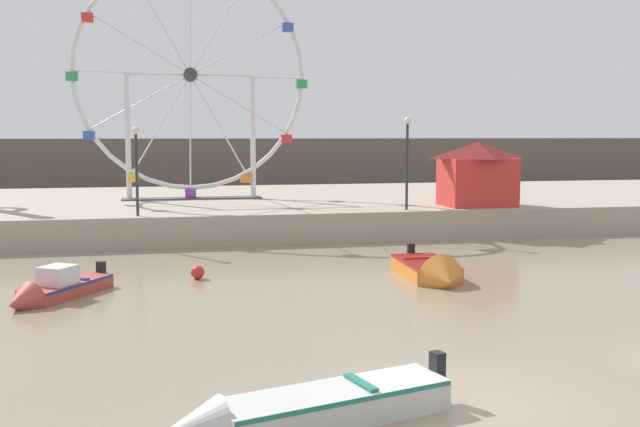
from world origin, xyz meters
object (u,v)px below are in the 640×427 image
object	(u,v)px
motorboat_pale_grey	(295,411)
carnival_booth_red_striped	(477,173)
motorboat_orange_hull	(432,272)
promenade_lamp_far	(136,157)
motorboat_faded_red	(53,290)
ferris_wheel_white_frame	(190,79)
promenade_lamp_near	(407,150)
mooring_buoy_orange	(198,272)

from	to	relation	value
motorboat_pale_grey	carnival_booth_red_striped	world-z (taller)	carnival_booth_red_striped
motorboat_orange_hull	promenade_lamp_far	xyz separation A→B (m)	(-9.46, 9.24, 3.46)
motorboat_faded_red	carnival_booth_red_striped	distance (m)	20.81
motorboat_pale_grey	motorboat_orange_hull	size ratio (longest dim) A/B	1.23
motorboat_orange_hull	ferris_wheel_white_frame	bearing A→B (deg)	-155.36
motorboat_orange_hull	promenade_lamp_far	distance (m)	13.67
promenade_lamp_near	motorboat_pale_grey	bearing A→B (deg)	-113.43
promenade_lamp_far	promenade_lamp_near	bearing A→B (deg)	0.46
motorboat_pale_grey	motorboat_faded_red	bearing A→B (deg)	-79.29
motorboat_pale_grey	motorboat_orange_hull	world-z (taller)	motorboat_orange_hull
motorboat_orange_hull	mooring_buoy_orange	distance (m)	7.59
motorboat_orange_hull	mooring_buoy_orange	size ratio (longest dim) A/B	9.49
carnival_booth_red_striped	promenade_lamp_far	world-z (taller)	promenade_lamp_far
motorboat_pale_grey	carnival_booth_red_striped	xyz separation A→B (m)	(12.56, 21.09, 2.60)
motorboat_pale_grey	motorboat_orange_hull	bearing A→B (deg)	-136.18
ferris_wheel_white_frame	mooring_buoy_orange	size ratio (longest dim) A/B	28.26
motorboat_pale_grey	motorboat_orange_hull	xyz separation A→B (m)	(6.40, 10.75, -0.01)
carnival_booth_red_striped	mooring_buoy_orange	size ratio (longest dim) A/B	8.02
promenade_lamp_far	carnival_booth_red_striped	bearing A→B (deg)	4.02
motorboat_orange_hull	mooring_buoy_orange	xyz separation A→B (m)	(-7.36, 1.84, -0.06)
motorboat_orange_hull	promenade_lamp_far	size ratio (longest dim) A/B	1.13
motorboat_orange_hull	promenade_lamp_near	size ratio (longest dim) A/B	1.00
motorboat_orange_hull	mooring_buoy_orange	bearing A→B (deg)	-101.56
carnival_booth_red_striped	motorboat_orange_hull	bearing A→B (deg)	-121.02
motorboat_orange_hull	ferris_wheel_white_frame	distance (m)	19.74
ferris_wheel_white_frame	mooring_buoy_orange	xyz separation A→B (m)	(-0.45, -15.16, -7.33)
ferris_wheel_white_frame	carnival_booth_red_striped	distance (m)	15.39
carnival_booth_red_striped	promenade_lamp_far	distance (m)	15.68
ferris_wheel_white_frame	promenade_lamp_far	bearing A→B (deg)	-108.18
motorboat_faded_red	mooring_buoy_orange	world-z (taller)	motorboat_faded_red
motorboat_pale_grey	promenade_lamp_far	distance (m)	20.52
motorboat_pale_grey	carnival_booth_red_striped	distance (m)	24.69
ferris_wheel_white_frame	motorboat_pale_grey	bearing A→B (deg)	-88.94
carnival_booth_red_striped	promenade_lamp_near	world-z (taller)	promenade_lamp_near
ferris_wheel_white_frame	promenade_lamp_far	world-z (taller)	ferris_wheel_white_frame
motorboat_orange_hull	carnival_booth_red_striped	xyz separation A→B (m)	(6.16, 10.34, 2.61)
motorboat_orange_hull	carnival_booth_red_striped	distance (m)	12.32
ferris_wheel_white_frame	carnival_booth_red_striped	size ratio (longest dim) A/B	3.52
ferris_wheel_white_frame	promenade_lamp_near	bearing A→B (deg)	-39.72
promenade_lamp_far	motorboat_orange_hull	bearing A→B (deg)	-44.33
carnival_booth_red_striped	mooring_buoy_orange	xyz separation A→B (m)	(-13.52, -8.50, -2.67)
mooring_buoy_orange	carnival_booth_red_striped	bearing A→B (deg)	32.14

